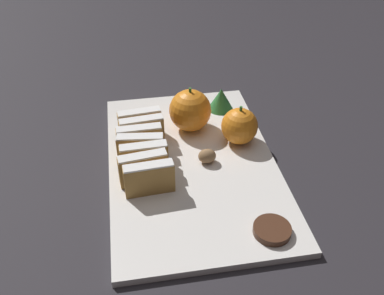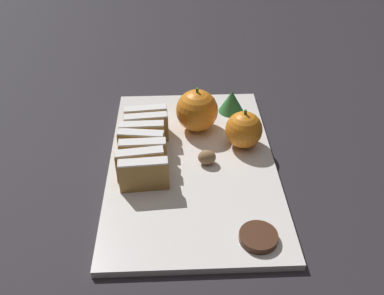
{
  "view_description": "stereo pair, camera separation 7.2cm",
  "coord_description": "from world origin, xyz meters",
  "px_view_note": "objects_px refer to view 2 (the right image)",
  "views": [
    {
      "loc": [
        -0.1,
        -0.57,
        0.48
      ],
      "look_at": [
        0.0,
        0.0,
        0.04
      ],
      "focal_mm": 40.0,
      "sensor_mm": 36.0,
      "label": 1
    },
    {
      "loc": [
        -0.02,
        -0.57,
        0.48
      ],
      "look_at": [
        0.0,
        0.0,
        0.04
      ],
      "focal_mm": 40.0,
      "sensor_mm": 36.0,
      "label": 2
    }
  ],
  "objects_px": {
    "orange_near": "(197,110)",
    "orange_far": "(244,130)",
    "chocolate_cookie": "(258,237)",
    "walnut": "(207,157)"
  },
  "relations": [
    {
      "from": "orange_near",
      "to": "orange_far",
      "type": "relative_size",
      "value": 1.17
    },
    {
      "from": "orange_near",
      "to": "chocolate_cookie",
      "type": "bearing_deg",
      "value": -75.46
    },
    {
      "from": "walnut",
      "to": "chocolate_cookie",
      "type": "distance_m",
      "value": 0.18
    },
    {
      "from": "orange_far",
      "to": "orange_near",
      "type": "bearing_deg",
      "value": 144.79
    },
    {
      "from": "orange_near",
      "to": "orange_far",
      "type": "height_order",
      "value": "orange_near"
    },
    {
      "from": "orange_near",
      "to": "orange_far",
      "type": "distance_m",
      "value": 0.1
    },
    {
      "from": "chocolate_cookie",
      "to": "orange_far",
      "type": "bearing_deg",
      "value": 87.88
    },
    {
      "from": "orange_far",
      "to": "walnut",
      "type": "relative_size",
      "value": 2.41
    },
    {
      "from": "walnut",
      "to": "orange_near",
      "type": "bearing_deg",
      "value": 96.31
    },
    {
      "from": "orange_far",
      "to": "chocolate_cookie",
      "type": "bearing_deg",
      "value": -92.12
    }
  ]
}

